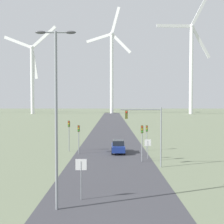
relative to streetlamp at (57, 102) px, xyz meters
The scene contains 13 objects.
road_surface 42.55m from the streetlamp, 85.17° to the left, with size 10.00×240.00×0.01m.
streetlamp is the anchor object (origin of this frame).
stop_sign_near 5.47m from the streetlamp, 50.92° to the left, with size 0.81×0.07×2.97m.
stop_sign_far 18.25m from the streetlamp, 62.40° to the left, with size 0.81×0.07×2.44m.
traffic_light_post_near_left 20.98m from the streetlamp, 97.13° to the left, with size 0.28×0.34×4.43m.
traffic_light_post_near_right 16.16m from the streetlamp, 62.74° to the left, with size 0.28×0.34×4.32m.
traffic_light_post_mid_left 19.34m from the streetlamp, 92.92° to the left, with size 0.28×0.34×3.92m.
traffic_light_post_mid_right 23.23m from the streetlamp, 67.59° to the left, with size 0.28×0.34×3.70m.
traffic_light_mast_overhead 13.73m from the streetlamp, 56.53° to the left, with size 4.49×0.35×6.52m.
car_approaching 20.76m from the streetlamp, 76.95° to the left, with size 1.88×4.10×1.83m.
wind_turbine_left 154.78m from the streetlamp, 107.44° to the left, with size 34.14×5.67×54.06m.
wind_turbine_center 157.03m from the streetlamp, 88.72° to the left, with size 29.62×6.91×68.93m.
wind_turbine_right 155.65m from the streetlamp, 70.10° to the left, with size 34.53×6.26×73.83m.
Camera 1 is at (0.09, -10.75, 7.02)m, focal length 42.00 mm.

